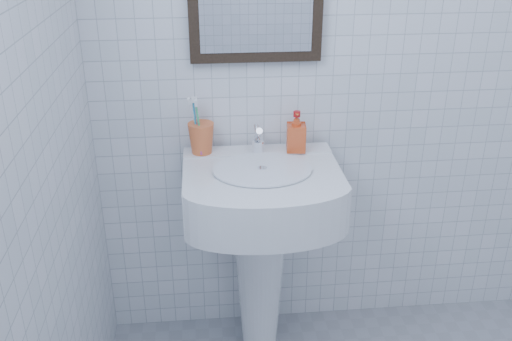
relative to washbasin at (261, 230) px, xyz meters
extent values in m
cube|color=white|center=(0.45, 0.21, 0.64)|extent=(2.20, 0.02, 2.50)
cone|color=white|center=(0.00, 0.03, -0.24)|extent=(0.23, 0.23, 0.73)
cube|color=white|center=(0.00, -0.03, 0.20)|extent=(0.59, 0.42, 0.18)
cube|color=white|center=(0.00, 0.14, 0.27)|extent=(0.59, 0.10, 0.03)
cylinder|color=white|center=(0.00, -0.06, 0.29)|extent=(0.37, 0.37, 0.01)
cylinder|color=white|center=(0.00, 0.11, 0.31)|extent=(0.05, 0.05, 0.05)
cylinder|color=white|center=(0.00, 0.09, 0.37)|extent=(0.03, 0.10, 0.08)
cylinder|color=white|center=(0.00, 0.13, 0.35)|extent=(0.03, 0.05, 0.09)
imported|color=red|center=(0.15, 0.11, 0.37)|extent=(0.08, 0.08, 0.16)
camera|label=1|loc=(-0.21, -1.95, 1.18)|focal=40.00mm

